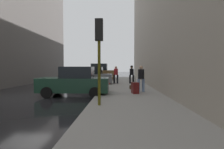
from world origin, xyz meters
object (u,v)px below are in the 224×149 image
(parked_bronze_suv, at_px, (98,73))
(pedestrian_in_red_jacket, at_px, (116,74))
(fire_hydrant, at_px, (107,83))
(rolling_suitcase, at_px, (135,88))
(traffic_light, at_px, (99,43))
(parked_dark_green_sedan, at_px, (75,82))
(pedestrian_in_jeans, at_px, (141,77))
(parked_gray_coupe, at_px, (91,77))
(duffel_bag, at_px, (132,87))
(pedestrian_with_fedora, at_px, (132,74))

(parked_bronze_suv, xyz_separation_m, pedestrian_in_red_jacket, (2.43, -5.80, 0.07))
(fire_hydrant, xyz_separation_m, rolling_suitcase, (1.89, -3.05, -0.01))
(traffic_light, bearing_deg, parked_dark_green_sedan, 119.00)
(traffic_light, relative_size, pedestrian_in_red_jacket, 2.11)
(pedestrian_in_jeans, bearing_deg, traffic_light, -119.03)
(parked_gray_coupe, relative_size, duffel_bag, 9.56)
(pedestrian_in_jeans, height_order, duffel_bag, pedestrian_in_jeans)
(pedestrian_in_red_jacket, height_order, duffel_bag, pedestrian_in_red_jacket)
(parked_bronze_suv, xyz_separation_m, fire_hydrant, (1.80, -9.47, -0.54))
(traffic_light, bearing_deg, parked_gray_coupe, 100.76)
(pedestrian_in_jeans, height_order, pedestrian_in_red_jacket, same)
(parked_bronze_suv, height_order, traffic_light, traffic_light)
(pedestrian_with_fedora, bearing_deg, duffel_bag, -94.25)
(rolling_suitcase, bearing_deg, parked_bronze_suv, 106.44)
(parked_dark_green_sedan, relative_size, pedestrian_with_fedora, 2.38)
(parked_gray_coupe, relative_size, pedestrian_in_jeans, 2.46)
(parked_dark_green_sedan, xyz_separation_m, pedestrian_in_red_jacket, (2.43, 6.78, 0.26))
(pedestrian_in_jeans, relative_size, pedestrian_with_fedora, 0.96)
(parked_bronze_suv, bearing_deg, pedestrian_in_red_jacket, -67.24)
(pedestrian_in_red_jacket, bearing_deg, traffic_light, -93.29)
(pedestrian_in_red_jacket, bearing_deg, duffel_bag, -74.85)
(rolling_suitcase, bearing_deg, pedestrian_with_fedora, 87.38)
(pedestrian_in_jeans, xyz_separation_m, pedestrian_with_fedora, (-0.15, 5.85, 0.03))
(parked_bronze_suv, height_order, fire_hydrant, parked_bronze_suv)
(parked_dark_green_sedan, relative_size, parked_gray_coupe, 1.00)
(rolling_suitcase, distance_m, duffel_bag, 2.17)
(fire_hydrant, distance_m, pedestrian_in_jeans, 3.36)
(parked_dark_green_sedan, height_order, pedestrian_in_jeans, pedestrian_in_jeans)
(fire_hydrant, relative_size, rolling_suitcase, 0.68)
(fire_hydrant, height_order, pedestrian_with_fedora, pedestrian_with_fedora)
(parked_dark_green_sedan, bearing_deg, traffic_light, -61.00)
(parked_gray_coupe, height_order, parked_bronze_suv, parked_bronze_suv)
(pedestrian_with_fedora, xyz_separation_m, rolling_suitcase, (-0.30, -6.57, -0.65))
(pedestrian_with_fedora, relative_size, duffel_bag, 4.04)
(parked_dark_green_sedan, bearing_deg, pedestrian_in_red_jacket, 70.24)
(parked_bronze_suv, height_order, pedestrian_in_jeans, parked_bronze_suv)
(traffic_light, height_order, pedestrian_in_jeans, traffic_light)
(pedestrian_in_jeans, xyz_separation_m, pedestrian_in_red_jacket, (-1.71, 5.99, 0.00))
(parked_bronze_suv, bearing_deg, fire_hydrant, -79.21)
(traffic_light, distance_m, rolling_suitcase, 4.49)
(duffel_bag, bearing_deg, pedestrian_in_jeans, -71.45)
(parked_dark_green_sedan, height_order, parked_gray_coupe, same)
(pedestrian_in_jeans, relative_size, rolling_suitcase, 1.64)
(pedestrian_in_jeans, relative_size, pedestrian_in_red_jacket, 1.00)
(parked_gray_coupe, bearing_deg, pedestrian_with_fedora, 3.27)
(parked_dark_green_sedan, distance_m, pedestrian_in_jeans, 4.23)
(fire_hydrant, xyz_separation_m, traffic_light, (0.05, -6.46, 2.26))
(traffic_light, bearing_deg, pedestrian_in_red_jacket, 86.71)
(pedestrian_with_fedora, relative_size, rolling_suitcase, 1.71)
(traffic_light, height_order, duffel_bag, traffic_light)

